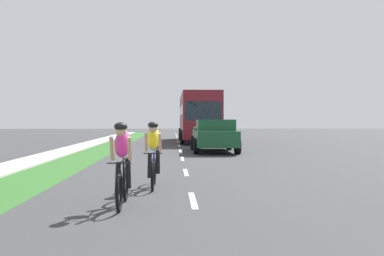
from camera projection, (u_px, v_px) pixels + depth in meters
ground_plane at (181, 153)px, 21.07m from camera, size 120.00×120.00×0.00m
grass_verge at (92, 154)px, 20.87m from camera, size 1.85×70.00×0.01m
sidewalk_concrete at (57, 154)px, 20.80m from camera, size 1.48×70.00×0.10m
lane_markings_center at (180, 148)px, 25.06m from camera, size 0.12×53.13×0.01m
cyclist_lead at (122, 163)px, 8.09m from camera, size 0.42×1.72×1.58m
cyclist_trailing at (154, 154)px, 10.34m from camera, size 0.42×1.72×1.58m
pickup_dark_green at (214, 136)px, 22.00m from camera, size 2.22×5.10×1.64m
bus_maroon at (198, 115)px, 32.48m from camera, size 2.78×11.60×3.48m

